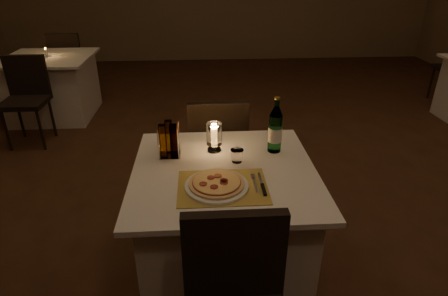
{
  "coord_description": "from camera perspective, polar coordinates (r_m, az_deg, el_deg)",
  "views": [
    {
      "loc": [
        -0.39,
        -2.38,
        1.76
      ],
      "look_at": [
        -0.27,
        -0.59,
        0.86
      ],
      "focal_mm": 30.0,
      "sensor_mm": 36.0,
      "label": 1
    }
  ],
  "objects": [
    {
      "name": "main_table",
      "position": [
        2.25,
        0.03,
        -11.35
      ],
      "size": [
        1.0,
        1.0,
        0.74
      ],
      "color": "silver",
      "rests_on": "ground"
    },
    {
      "name": "plate",
      "position": [
        1.88,
        -1.12,
        -5.75
      ],
      "size": [
        0.32,
        0.32,
        0.01
      ],
      "primitive_type": "cylinder",
      "color": "white",
      "rests_on": "placemat"
    },
    {
      "name": "pizza",
      "position": [
        1.87,
        -1.13,
        -5.34
      ],
      "size": [
        0.28,
        0.28,
        0.02
      ],
      "color": "#D8B77F",
      "rests_on": "plate"
    },
    {
      "name": "placemat",
      "position": [
        1.89,
        -0.21,
        -5.95
      ],
      "size": [
        0.45,
        0.34,
        0.0
      ],
      "primitive_type": "cube",
      "color": "#B1933D",
      "rests_on": "main_table"
    },
    {
      "name": "neighbor_chair_lb",
      "position": [
        5.69,
        -22.62,
        12.47
      ],
      "size": [
        0.42,
        0.42,
        0.9
      ],
      "color": "black",
      "rests_on": "ground"
    },
    {
      "name": "floor",
      "position": [
        2.99,
        4.48,
        -9.68
      ],
      "size": [
        8.0,
        10.0,
        0.02
      ],
      "primitive_type": "cube",
      "color": "#462616",
      "rests_on": "ground"
    },
    {
      "name": "knife",
      "position": [
        1.88,
        5.96,
        -5.97
      ],
      "size": [
        0.02,
        0.22,
        0.01
      ],
      "color": "black",
      "rests_on": "placemat"
    },
    {
      "name": "neighbor_candle_left",
      "position": [
        4.98,
        -25.49,
        12.99
      ],
      "size": [
        0.03,
        0.03,
        0.11
      ],
      "color": "white",
      "rests_on": "neighbor_table_left"
    },
    {
      "name": "hurricane_candle",
      "position": [
        2.2,
        -1.51,
        2.01
      ],
      "size": [
        0.09,
        0.09,
        0.18
      ],
      "color": "white",
      "rests_on": "main_table"
    },
    {
      "name": "neighbor_chair_la",
      "position": [
        4.4,
        -27.92,
        7.65
      ],
      "size": [
        0.42,
        0.42,
        0.9
      ],
      "color": "black",
      "rests_on": "ground"
    },
    {
      "name": "cruet_caddy",
      "position": [
        2.16,
        -8.42,
        1.05
      ],
      "size": [
        0.12,
        0.12,
        0.21
      ],
      "color": "white",
      "rests_on": "main_table"
    },
    {
      "name": "chair_far",
      "position": [
        2.76,
        -0.95,
        0.72
      ],
      "size": [
        0.42,
        0.42,
        0.9
      ],
      "color": "black",
      "rests_on": "ground"
    },
    {
      "name": "neighbor_table_left",
      "position": [
        5.08,
        -24.57,
        8.5
      ],
      "size": [
        1.0,
        1.0,
        0.74
      ],
      "color": "silver",
      "rests_on": "ground"
    },
    {
      "name": "tumbler",
      "position": [
        2.1,
        1.98,
        -1.19
      ],
      "size": [
        0.07,
        0.07,
        0.07
      ],
      "primitive_type": null,
      "color": "white",
      "rests_on": "main_table"
    },
    {
      "name": "water_bottle",
      "position": [
        2.2,
        7.81,
        2.73
      ],
      "size": [
        0.08,
        0.08,
        0.34
      ],
      "color": "#61B472",
      "rests_on": "main_table"
    },
    {
      "name": "fork",
      "position": [
        1.93,
        4.64,
        -5.12
      ],
      "size": [
        0.02,
        0.18,
        0.0
      ],
      "color": "silver",
      "rests_on": "placemat"
    }
  ]
}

